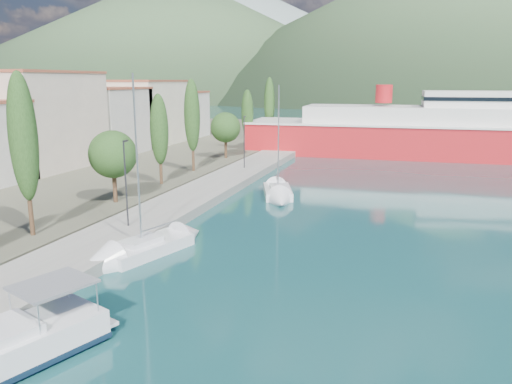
% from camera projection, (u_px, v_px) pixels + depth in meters
% --- Properties ---
extents(ground, '(1400.00, 1400.00, 0.00)m').
position_uv_depth(ground, '(377.00, 122.00, 132.99)').
color(ground, '#17494B').
extents(quay, '(5.00, 88.00, 0.80)m').
position_uv_depth(quay, '(205.00, 191.00, 48.23)').
color(quay, gray).
rests_on(quay, ground).
extents(town_buildings, '(9.20, 69.20, 11.30)m').
position_uv_depth(town_buildings, '(74.00, 123.00, 64.09)').
color(town_buildings, '#BEB1A3').
rests_on(town_buildings, land_strip).
extents(tree_row, '(4.02, 66.28, 10.82)m').
position_uv_depth(tree_row, '(181.00, 128.00, 53.70)').
color(tree_row, '#47301E').
rests_on(tree_row, land_strip).
extents(lamp_posts, '(0.15, 46.73, 6.06)m').
position_uv_depth(lamp_posts, '(137.00, 177.00, 36.05)').
color(lamp_posts, '#2D2D33').
rests_on(lamp_posts, quay).
extents(sailboat_near, '(5.01, 8.94, 12.31)m').
position_uv_depth(sailboat_near, '(121.00, 258.00, 30.32)').
color(sailboat_near, silver).
rests_on(sailboat_near, ground).
extents(sailboat_mid, '(4.92, 8.18, 11.46)m').
position_uv_depth(sailboat_mid, '(279.00, 197.00, 46.27)').
color(sailboat_mid, silver).
rests_on(sailboat_mid, ground).
extents(ferry, '(55.17, 14.19, 10.86)m').
position_uv_depth(ferry, '(437.00, 134.00, 72.37)').
color(ferry, red).
rests_on(ferry, ground).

